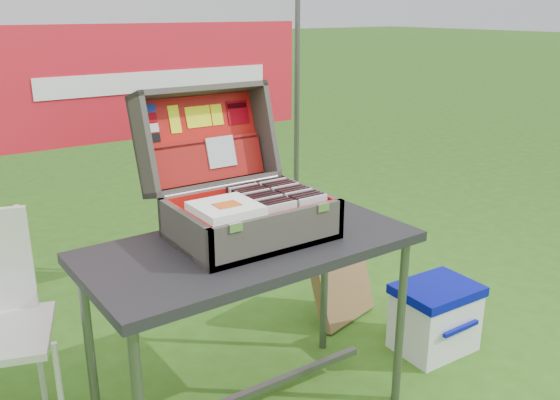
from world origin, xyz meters
TOP-DOWN VIEW (x-y plane):
  - table at (-0.09, 0.10)m, footprint 1.28×0.66m
  - table_top at (-0.09, 0.10)m, footprint 1.28×0.66m
  - table_leg_fr at (0.49, -0.16)m, footprint 0.04×0.04m
  - table_leg_bl at (-0.66, 0.36)m, footprint 0.04×0.04m
  - table_leg_br at (0.49, 0.36)m, footprint 0.04×0.04m
  - table_brace at (-0.09, 0.10)m, footprint 1.12×0.03m
  - suitcase at (-0.06, 0.20)m, footprint 0.58×0.58m
  - suitcase_base_bottom at (-0.06, 0.14)m, footprint 0.58×0.42m
  - suitcase_base_wall_front at (-0.06, -0.06)m, footprint 0.58×0.02m
  - suitcase_base_wall_back at (-0.06, 0.33)m, footprint 0.58×0.02m
  - suitcase_base_wall_left at (-0.34, 0.14)m, footprint 0.02×0.42m
  - suitcase_base_wall_right at (0.22, 0.14)m, footprint 0.02×0.42m
  - suitcase_liner_floor at (-0.06, 0.14)m, footprint 0.54×0.37m
  - suitcase_latch_left at (-0.25, -0.07)m, footprint 0.05×0.01m
  - suitcase_latch_right at (0.13, -0.07)m, footprint 0.05×0.01m
  - suitcase_hinge at (-0.06, 0.35)m, footprint 0.52×0.02m
  - suitcase_lid_back at (-0.06, 0.54)m, footprint 0.58×0.14m
  - suitcase_lid_rim_far at (-0.06, 0.53)m, footprint 0.58×0.16m
  - suitcase_lid_rim_near at (-0.06, 0.42)m, footprint 0.58×0.16m
  - suitcase_lid_rim_left at (-0.34, 0.48)m, footprint 0.02×0.27m
  - suitcase_lid_rim_right at (0.22, 0.48)m, footprint 0.02×0.27m
  - suitcase_lid_liner at (-0.06, 0.53)m, footprint 0.53×0.11m
  - suitcase_liner_wall_front at (-0.06, -0.04)m, footprint 0.54×0.01m
  - suitcase_liner_wall_back at (-0.06, 0.32)m, footprint 0.54×0.01m
  - suitcase_liner_wall_left at (-0.33, 0.14)m, footprint 0.01×0.37m
  - suitcase_liner_wall_right at (0.20, 0.14)m, footprint 0.01×0.37m
  - suitcase_lid_pocket at (-0.06, 0.48)m, footprint 0.52×0.08m
  - suitcase_pocket_edge at (-0.06, 0.50)m, footprint 0.51×0.02m
  - suitcase_pocket_cd at (0.00, 0.48)m, footprint 0.13×0.05m
  - lid_sticker_cc_a at (-0.27, 0.57)m, footprint 0.06×0.01m
  - lid_sticker_cc_b at (-0.27, 0.55)m, footprint 0.06×0.01m
  - lid_sticker_cc_c at (-0.27, 0.54)m, footprint 0.06×0.01m
  - lid_sticker_cc_d at (-0.27, 0.53)m, footprint 0.06×0.01m
  - lid_card_neon_tall at (-0.17, 0.55)m, footprint 0.05×0.04m
  - lid_card_neon_main at (-0.06, 0.55)m, footprint 0.11×0.03m
  - lid_card_neon_small at (0.03, 0.55)m, footprint 0.05×0.03m
  - lid_sticker_band at (0.13, 0.55)m, footprint 0.10×0.03m
  - lid_sticker_band_bar at (0.13, 0.56)m, footprint 0.09×0.01m
  - cd_left_0 at (-0.02, -0.02)m, footprint 0.13×0.01m
  - cd_left_1 at (-0.02, 0.00)m, footprint 0.13×0.01m
  - cd_left_2 at (-0.02, 0.02)m, footprint 0.13×0.01m
  - cd_left_3 at (-0.02, 0.05)m, footprint 0.13×0.01m
  - cd_left_4 at (-0.02, 0.07)m, footprint 0.13×0.01m
  - cd_left_5 at (-0.02, 0.09)m, footprint 0.13×0.01m
  - cd_left_6 at (-0.02, 0.11)m, footprint 0.13×0.01m
  - cd_left_7 at (-0.02, 0.14)m, footprint 0.13×0.01m
  - cd_left_8 at (-0.02, 0.16)m, footprint 0.13×0.01m
  - cd_left_9 at (-0.02, 0.18)m, footprint 0.13×0.01m
  - cd_left_10 at (-0.02, 0.21)m, footprint 0.13×0.01m
  - cd_left_11 at (-0.02, 0.23)m, footprint 0.13×0.01m
  - cd_left_12 at (-0.02, 0.25)m, footprint 0.13×0.01m
  - cd_left_13 at (-0.02, 0.28)m, footprint 0.13×0.01m
  - cd_right_0 at (0.12, -0.02)m, footprint 0.13×0.01m
  - cd_right_1 at (0.12, 0.00)m, footprint 0.13×0.01m
  - cd_right_2 at (0.12, 0.02)m, footprint 0.13×0.01m
  - cd_right_3 at (0.12, 0.05)m, footprint 0.13×0.01m
  - cd_right_4 at (0.12, 0.07)m, footprint 0.13×0.01m
  - cd_right_5 at (0.12, 0.09)m, footprint 0.13×0.01m
  - cd_right_6 at (0.12, 0.11)m, footprint 0.13×0.01m
  - cd_right_7 at (0.12, 0.14)m, footprint 0.13×0.01m
  - cd_right_8 at (0.12, 0.16)m, footprint 0.13×0.01m
  - cd_right_9 at (0.12, 0.18)m, footprint 0.13×0.01m
  - cd_right_10 at (0.12, 0.21)m, footprint 0.13×0.01m
  - cd_right_11 at (0.12, 0.23)m, footprint 0.13×0.01m
  - cd_right_12 at (0.12, 0.25)m, footprint 0.13×0.01m
  - cd_right_13 at (0.12, 0.28)m, footprint 0.13×0.01m
  - songbook_0 at (-0.21, 0.06)m, footprint 0.22×0.22m
  - songbook_1 at (-0.21, 0.06)m, footprint 0.22×0.22m
  - songbook_2 at (-0.21, 0.06)m, footprint 0.22×0.22m
  - songbook_3 at (-0.21, 0.06)m, footprint 0.22×0.22m
  - songbook_4 at (-0.21, 0.06)m, footprint 0.22×0.22m
  - songbook_5 at (-0.21, 0.06)m, footprint 0.22×0.22m
  - songbook_graphic at (-0.21, 0.05)m, footprint 0.09×0.07m
  - cooler at (0.94, 0.04)m, footprint 0.40×0.31m
  - cooler_body at (0.94, 0.04)m, footprint 0.39×0.29m
  - cooler_lid at (0.94, 0.04)m, footprint 0.40×0.31m
  - cooler_handle at (0.94, -0.12)m, footprint 0.24×0.02m
  - chair_leg_fr at (-0.79, 0.36)m, footprint 0.02×0.02m
  - chair_leg_br at (-0.79, 0.71)m, footprint 0.02×0.02m
  - chair_upright_right at (-0.79, 0.73)m, footprint 0.02×0.02m
  - cardboard_box at (0.76, 0.54)m, footprint 0.44×0.28m
  - banner_post_right at (0.85, 1.10)m, footprint 0.03×0.03m
  - banner at (0.00, 1.09)m, footprint 1.60×0.02m
  - banner_text at (0.00, 1.08)m, footprint 1.20×0.00m

SIDE VIEW (x-z plane):
  - table_brace at x=-0.09m, z-range 0.10..0.14m
  - cooler_body at x=0.94m, z-range 0.00..0.30m
  - cooler at x=0.94m, z-range 0.00..0.35m
  - cooler_handle at x=0.94m, z-range 0.18..0.20m
  - cardboard_box at x=0.76m, z-range 0.00..0.43m
  - chair_leg_fr at x=-0.79m, z-range 0.00..0.46m
  - chair_leg_br at x=-0.79m, z-range 0.00..0.46m
  - cooler_lid at x=0.94m, z-range 0.30..0.35m
  - table_leg_fr at x=0.49m, z-range 0.00..0.75m
  - table_leg_bl at x=-0.66m, z-range 0.00..0.75m
  - table_leg_br at x=0.49m, z-range 0.00..0.75m
  - table at x=-0.09m, z-range 0.00..0.79m
  - chair_upright_right at x=-0.79m, z-range 0.46..0.90m
  - table_top at x=-0.09m, z-range 0.75..0.79m
  - suitcase_base_bottom at x=-0.06m, z-range 0.79..0.82m
  - suitcase_liner_floor at x=-0.06m, z-range 0.82..0.82m
  - banner_post_right at x=0.85m, z-range 0.00..1.70m
  - suitcase_base_wall_front at x=-0.06m, z-range 0.79..0.95m
  - suitcase_base_wall_back at x=-0.06m, z-range 0.79..0.95m
  - suitcase_base_wall_left at x=-0.34m, z-range 0.79..0.95m
  - suitcase_base_wall_right at x=0.22m, z-range 0.79..0.95m
  - suitcase_liner_wall_front at x=-0.06m, z-range 0.82..0.95m
  - suitcase_liner_wall_back at x=-0.06m, z-range 0.82..0.95m
  - suitcase_liner_wall_left at x=-0.33m, z-range 0.82..0.95m
  - suitcase_liner_wall_right at x=0.20m, z-range 0.82..0.95m
  - cd_left_0 at x=-0.02m, z-range 0.82..0.97m
  - cd_left_1 at x=-0.02m, z-range 0.82..0.97m
  - cd_left_2 at x=-0.02m, z-range 0.82..0.97m
  - cd_left_3 at x=-0.02m, z-range 0.82..0.97m
  - cd_left_4 at x=-0.02m, z-range 0.82..0.97m
  - cd_left_5 at x=-0.02m, z-range 0.82..0.97m
  - cd_left_6 at x=-0.02m, z-range 0.82..0.97m
  - cd_left_7 at x=-0.02m, z-range 0.82..0.97m
  - cd_left_8 at x=-0.02m, z-range 0.82..0.97m
  - cd_left_9 at x=-0.02m, z-range 0.82..0.97m
  - cd_left_10 at x=-0.02m, z-range 0.82..0.97m
  - cd_left_11 at x=-0.02m, z-range 0.82..0.97m
  - cd_left_12 at x=-0.02m, z-range 0.82..0.97m
  - cd_left_13 at x=-0.02m, z-range 0.82..0.97m
  - cd_right_0 at x=0.12m, z-range 0.82..0.97m
  - cd_right_1 at x=0.12m, z-range 0.82..0.97m
  - cd_right_2 at x=0.12m, z-range 0.82..0.97m
  - cd_right_3 at x=0.12m, z-range 0.82..0.97m
  - cd_right_4 at x=0.12m, z-range 0.82..0.97m
  - cd_right_5 at x=0.12m, z-range 0.82..0.97m
  - cd_right_6 at x=0.12m, z-range 0.82..0.97m
  - cd_right_7 at x=0.12m, z-range 0.82..0.97m
  - cd_right_8 at x=0.12m, z-range 0.82..0.97m
  - cd_right_9 at x=0.12m, z-range 0.82..0.97m
  - cd_right_10 at x=0.12m, z-range 0.82..0.97m
  - cd_right_11 at x=0.12m, z-range 0.82..0.97m
  - cd_right_12 at x=0.12m, z-range 0.82..0.97m
  - cd_right_13 at x=0.12m, z-range 0.82..0.97m
  - suitcase_lid_rim_near at x=-0.06m, z-range 0.91..0.97m
  - suitcase_latch_left at x=-0.25m, z-range 0.92..0.95m
  - suitcase_latch_right at x=0.13m, z-range 0.92..0.95m
  - suitcase_hinge at x=-0.06m, z-range 0.94..0.96m
  - songbook_0 at x=-0.21m, z-range 0.95..0.95m
  - songbook_1 at x=-0.21m, z-range 0.95..0.96m
  - songbook_2 at x=-0.21m, z-range 0.96..0.96m
  - songbook_3 at x=-0.21m, z-range 0.96..0.97m
  - songbook_4 at x=-0.21m, z-range 0.97..0.97m
  - songbook_5 at x=-0.21m, z-range 0.97..0.98m
  - songbook_graphic at x=-0.21m, z-range 0.98..0.98m
  - suitcase_lid_pocket at x=-0.06m, z-range 0.94..1.11m
  - suitcase_pocket_cd at x=0.00m, z-range 1.00..1.12m
  - suitcase at x=-0.06m, z-range 0.79..1.33m
  - suitcase_pocket_edge at x=-0.06m, z-range 1.09..1.12m
  - suitcase_lid_back at x=-0.06m, z-range 0.91..1.31m
  - suitcase_lid_liner at x=-0.06m, z-range 0.94..1.29m
  - suitcase_lid_rim_left at x=-0.34m, z-range 0.91..1.35m
  - suitcase_lid_rim_right at x=0.22m, z-range 0.91..1.35m
  - lid_sticker_cc_d at x=-0.27m, z-range 1.13..1.16m
  - lid_sticker_cc_c at x=-0.27m, z-range 1.16..1.20m
  - lid_card_neon_tall at x=-0.17m, z-range 1.15..1.26m
  - lid_card_neon_main at x=-0.06m, z-range 1.16..1.25m
  - lid_card_neon_small at x=0.03m, z-range 1.16..1.25m
  - lid_sticker_band at x=0.13m, z-range 1.16..1.26m
  - lid_sticker_cc_b at x=-0.27m, z-range 1.20..1.24m
  - lid_sticker_band_bar at x=0.13m, z-range 1.22..1.25m
  - lid_sticker_cc_a at x=-0.27m, z-range 1.24..1.28m
  - banner at x=0.00m, z-range 1.02..1.58m
  - banner_text at x=0.00m, z-range 1.25..1.35m
  - suitcase_lid_rim_far at x=-0.06m, z-range 1.28..1.35m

